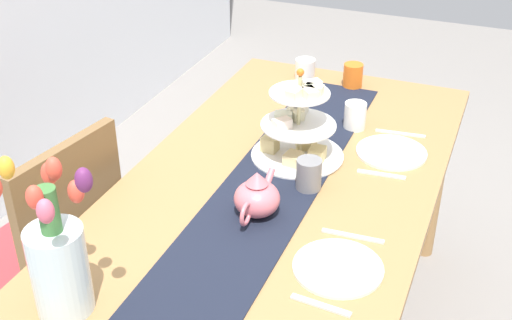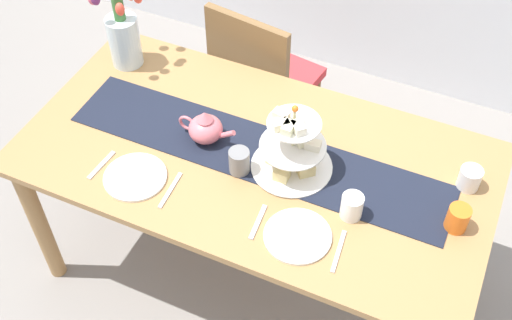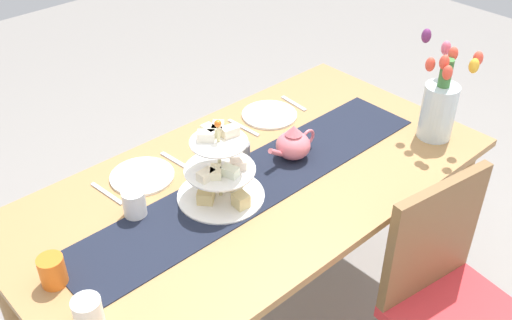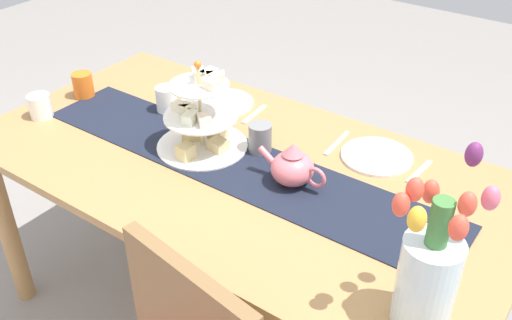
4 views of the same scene
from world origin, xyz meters
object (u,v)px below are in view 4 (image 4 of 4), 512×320
knife_right (193,93)px  mug_grey (260,138)px  dining_table (238,187)px  dinner_plate_right (223,103)px  fork_right (254,114)px  knife_left (337,143)px  mug_orange (83,85)px  tulip_vase (429,270)px  dinner_plate_left (377,156)px  cream_jug (40,106)px  mug_white_text (166,99)px  teapot (293,167)px  fork_left (419,172)px  tiered_cake_stand (201,121)px

knife_right → mug_grey: mug_grey is taller
dining_table → knife_right: size_ratio=10.38×
dinner_plate_right → fork_right: size_ratio=1.53×
knife_left → mug_orange: (0.96, 0.26, 0.04)m
tulip_vase → dinner_plate_left: (0.37, -0.55, -0.14)m
cream_jug → mug_grey: 0.82m
dinner_plate_left → mug_white_text: 0.78m
dinner_plate_left → mug_orange: size_ratio=2.42×
dining_table → dinner_plate_left: bearing=-141.4°
knife_left → mug_white_text: (0.62, 0.16, 0.04)m
cream_jug → dinner_plate_left: size_ratio=0.37×
cream_jug → knife_right: bearing=-125.5°
teapot → knife_left: teapot is taller
tulip_vase → dining_table: bearing=-20.7°
cream_jug → fork_left: 1.33m
dinner_plate_left → dining_table: bearing=38.6°
dinner_plate_left → knife_right: 0.78m
dinner_plate_left → knife_left: bearing=0.0°
knife_right → cream_jug: bearing=54.5°
dining_table → teapot: 0.26m
cream_jug → mug_white_text: bearing=-138.9°
mug_grey → mug_orange: bearing=5.3°
mug_grey → dinner_plate_left: bearing=-150.4°
dinner_plate_right → dining_table: bearing=135.3°
dinner_plate_right → mug_white_text: (0.13, 0.16, 0.04)m
fork_right → dining_table: bearing=116.1°
tulip_vase → knife_right: size_ratio=2.43×
knife_left → dinner_plate_right: 0.49m
tiered_cake_stand → mug_orange: tiered_cake_stand is taller
dinner_plate_left → fork_right: bearing=0.0°
dinner_plate_left → knife_left: 0.15m
dinner_plate_right → fork_right: (-0.14, 0.00, -0.00)m
mug_grey → cream_jug: bearing=19.1°
dinner_plate_left → tulip_vase: bearing=124.0°
tiered_cake_stand → teapot: size_ratio=1.28×
knife_left → fork_left: bearing=180.0°
knife_left → cream_jug: bearing=25.4°
dining_table → mug_orange: 0.77m
teapot → fork_right: 0.44m
dinner_plate_left → dinner_plate_right: 0.63m
tiered_cake_stand → knife_right: bearing=-44.8°
tulip_vase → cream_jug: size_ratio=4.85×
tiered_cake_stand → dinner_plate_left: size_ratio=1.32×
tiered_cake_stand → mug_white_text: bearing=-24.0°
mug_orange → tulip_vase: bearing=168.7°
cream_jug → knife_left: cream_jug is taller
knife_right → fork_right: bearing=180.0°
tiered_cake_stand → teapot: 0.35m
dining_table → cream_jug: 0.79m
dinner_plate_left → mug_grey: mug_grey is taller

